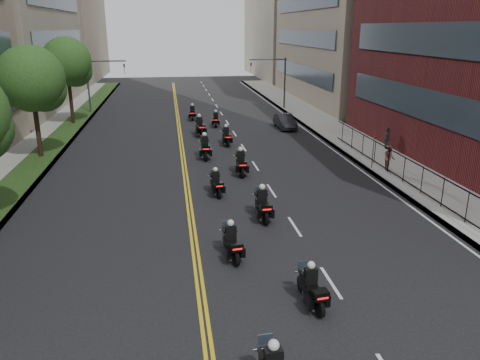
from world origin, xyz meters
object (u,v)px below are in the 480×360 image
(motorcycle_3, at_px, (263,206))
(pedestrian_b, at_px, (389,158))
(motorcycle_8, at_px, (200,127))
(parked_sedan, at_px, (285,121))
(motorcycle_9, at_px, (216,120))
(motorcycle_4, at_px, (216,184))
(motorcycle_7, at_px, (226,137))
(motorcycle_2, at_px, (232,243))
(motorcycle_6, at_px, (205,148))
(motorcycle_1, at_px, (312,289))
(pedestrian_c, at_px, (387,138))
(motorcycle_5, at_px, (241,164))
(motorcycle_10, at_px, (192,113))

(motorcycle_3, height_order, pedestrian_b, pedestrian_b)
(motorcycle_8, bearing_deg, parked_sedan, 7.99)
(motorcycle_9, bearing_deg, motorcycle_3, -83.07)
(motorcycle_4, bearing_deg, motorcycle_9, 77.14)
(pedestrian_b, bearing_deg, motorcycle_7, 53.99)
(motorcycle_2, bearing_deg, motorcycle_6, 82.40)
(motorcycle_3, distance_m, parked_sedan, 21.31)
(motorcycle_2, xyz_separation_m, motorcycle_9, (1.98, 25.82, -0.02))
(motorcycle_1, distance_m, pedestrian_c, 21.97)
(motorcycle_7, distance_m, parked_sedan, 8.14)
(motorcycle_4, bearing_deg, pedestrian_c, 22.54)
(motorcycle_4, relative_size, motorcycle_9, 0.99)
(motorcycle_2, bearing_deg, pedestrian_c, 40.93)
(motorcycle_4, height_order, motorcycle_6, motorcycle_6)
(motorcycle_4, distance_m, motorcycle_5, 3.93)
(motorcycle_3, relative_size, motorcycle_8, 0.92)
(motorcycle_5, height_order, motorcycle_7, motorcycle_5)
(motorcycle_3, bearing_deg, motorcycle_2, -119.06)
(motorcycle_2, relative_size, motorcycle_5, 0.91)
(parked_sedan, bearing_deg, motorcycle_9, 163.63)
(motorcycle_5, xyz_separation_m, pedestrian_b, (9.23, -0.94, 0.27))
(motorcycle_7, height_order, pedestrian_c, pedestrian_c)
(motorcycle_2, distance_m, motorcycle_9, 25.90)
(motorcycle_4, height_order, motorcycle_9, motorcycle_9)
(motorcycle_1, bearing_deg, motorcycle_5, 83.97)
(motorcycle_5, height_order, pedestrian_c, pedestrian_c)
(motorcycle_10, bearing_deg, motorcycle_8, -84.14)
(motorcycle_2, bearing_deg, motorcycle_8, 82.24)
(motorcycle_9, relative_size, pedestrian_c, 1.28)
(pedestrian_b, xyz_separation_m, pedestrian_c, (2.29, 5.14, 0.01))
(motorcycle_6, height_order, motorcycle_8, motorcycle_8)
(motorcycle_3, bearing_deg, motorcycle_10, 93.31)
(motorcycle_5, height_order, motorcycle_8, motorcycle_8)
(motorcycle_1, height_order, pedestrian_b, pedestrian_b)
(motorcycle_10, bearing_deg, motorcycle_9, -57.77)
(motorcycle_4, distance_m, motorcycle_8, 14.66)
(motorcycle_6, bearing_deg, motorcycle_2, -90.35)
(motorcycle_4, height_order, parked_sedan, motorcycle_4)
(parked_sedan, height_order, pedestrian_c, pedestrian_c)
(motorcycle_6, height_order, motorcycle_7, motorcycle_6)
(motorcycle_10, bearing_deg, motorcycle_2, -85.89)
(motorcycle_1, xyz_separation_m, motorcycle_3, (-0.16, 7.38, 0.07))
(motorcycle_10, relative_size, parked_sedan, 0.56)
(motorcycle_2, xyz_separation_m, motorcycle_8, (0.26, 22.07, 0.11))
(motorcycle_5, xyz_separation_m, motorcycle_10, (-1.99, 18.59, -0.05))
(motorcycle_1, height_order, motorcycle_3, motorcycle_3)
(motorcycle_3, bearing_deg, motorcycle_7, 88.65)
(motorcycle_7, height_order, motorcycle_9, motorcycle_7)
(motorcycle_7, bearing_deg, motorcycle_8, 115.54)
(motorcycle_1, relative_size, motorcycle_4, 1.01)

